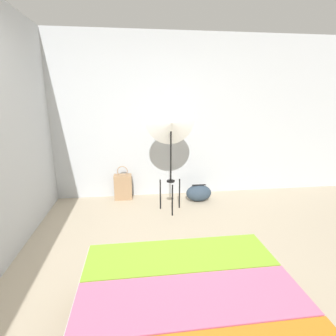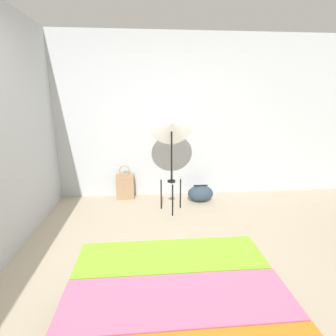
% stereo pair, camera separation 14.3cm
% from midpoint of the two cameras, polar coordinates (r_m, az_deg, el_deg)
% --- Properties ---
extents(ground_plane, '(14.00, 14.00, 0.00)m').
position_cam_midpoint_polar(ground_plane, '(2.54, 0.79, -24.93)').
color(ground_plane, tan).
extents(wall_back, '(8.00, 0.05, 2.60)m').
position_cam_midpoint_polar(wall_back, '(4.31, -2.33, 10.79)').
color(wall_back, '#B7BCC1').
rests_on(wall_back, ground_plane).
extents(wall_side_left, '(0.05, 8.00, 2.60)m').
position_cam_midpoint_polar(wall_side_left, '(3.25, -30.30, 7.28)').
color(wall_side_left, '#B7BCC1').
rests_on(wall_side_left, ground_plane).
extents(photo_umbrella, '(0.68, 0.30, 1.66)m').
position_cam_midpoint_polar(photo_umbrella, '(3.60, 1.96, 9.86)').
color(photo_umbrella, black).
rests_on(photo_umbrella, ground_plane).
extents(tote_bag, '(0.28, 0.16, 0.56)m').
position_cam_midpoint_polar(tote_bag, '(4.37, -8.36, -3.91)').
color(tote_bag, '#9E7A56').
rests_on(tote_bag, ground_plane).
extents(duffel_bag, '(0.41, 0.27, 0.27)m').
position_cam_midpoint_polar(duffel_bag, '(4.26, 8.04, -5.52)').
color(duffel_bag, '#2D3D4C').
rests_on(duffel_bag, ground_plane).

